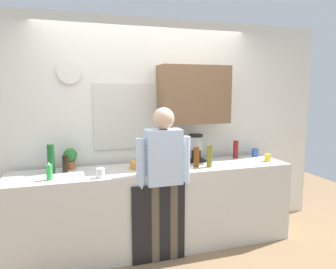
{
  "coord_description": "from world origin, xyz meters",
  "views": [
    {
      "loc": [
        -0.94,
        -3.06,
        1.77
      ],
      "look_at": [
        0.13,
        0.25,
        1.29
      ],
      "focal_mm": 34.52,
      "sensor_mm": 36.0,
      "label": 1
    }
  ],
  "objects_px": {
    "bottle_amber_beer": "(196,157)",
    "bottle_green_wine": "(51,159)",
    "potted_plant": "(70,157)",
    "mixing_bowl": "(140,165)",
    "dish_soap": "(49,172)",
    "coffee_maker": "(195,149)",
    "bottle_olive_oil": "(209,156)",
    "cup_yellow_cup": "(268,158)",
    "cup_white_mug": "(100,173)",
    "cup_blue_mug": "(255,153)",
    "person_at_sink": "(164,171)",
    "bottle_red_vinegar": "(236,149)",
    "bottle_dark_sauce": "(65,164)"
  },
  "relations": [
    {
      "from": "person_at_sink",
      "to": "cup_white_mug",
      "type": "bearing_deg",
      "value": 177.65
    },
    {
      "from": "bottle_green_wine",
      "to": "mixing_bowl",
      "type": "height_order",
      "value": "bottle_green_wine"
    },
    {
      "from": "bottle_olive_oil",
      "to": "bottle_dark_sauce",
      "type": "bearing_deg",
      "value": 170.56
    },
    {
      "from": "bottle_amber_beer",
      "to": "cup_yellow_cup",
      "type": "height_order",
      "value": "bottle_amber_beer"
    },
    {
      "from": "bottle_olive_oil",
      "to": "potted_plant",
      "type": "relative_size",
      "value": 1.09
    },
    {
      "from": "bottle_amber_beer",
      "to": "bottle_green_wine",
      "type": "xyz_separation_m",
      "value": [
        -1.53,
        0.24,
        0.03
      ]
    },
    {
      "from": "coffee_maker",
      "to": "cup_white_mug",
      "type": "distance_m",
      "value": 1.25
    },
    {
      "from": "coffee_maker",
      "to": "bottle_olive_oil",
      "type": "distance_m",
      "value": 0.35
    },
    {
      "from": "person_at_sink",
      "to": "cup_blue_mug",
      "type": "bearing_deg",
      "value": 24.44
    },
    {
      "from": "mixing_bowl",
      "to": "potted_plant",
      "type": "relative_size",
      "value": 0.96
    },
    {
      "from": "bottle_dark_sauce",
      "to": "bottle_red_vinegar",
      "type": "relative_size",
      "value": 0.82
    },
    {
      "from": "bottle_dark_sauce",
      "to": "bottle_amber_beer",
      "type": "relative_size",
      "value": 0.78
    },
    {
      "from": "bottle_red_vinegar",
      "to": "mixing_bowl",
      "type": "distance_m",
      "value": 1.29
    },
    {
      "from": "cup_white_mug",
      "to": "cup_yellow_cup",
      "type": "bearing_deg",
      "value": 3.75
    },
    {
      "from": "bottle_olive_oil",
      "to": "cup_white_mug",
      "type": "distance_m",
      "value": 1.22
    },
    {
      "from": "coffee_maker",
      "to": "person_at_sink",
      "type": "xyz_separation_m",
      "value": [
        -0.55,
        -0.5,
        -0.11
      ]
    },
    {
      "from": "bottle_amber_beer",
      "to": "bottle_green_wine",
      "type": "height_order",
      "value": "bottle_green_wine"
    },
    {
      "from": "bottle_amber_beer",
      "to": "cup_blue_mug",
      "type": "xyz_separation_m",
      "value": [
        0.96,
        0.31,
        -0.06
      ]
    },
    {
      "from": "cup_yellow_cup",
      "to": "person_at_sink",
      "type": "distance_m",
      "value": 1.4
    },
    {
      "from": "bottle_olive_oil",
      "to": "mixing_bowl",
      "type": "bearing_deg",
      "value": 166.86
    },
    {
      "from": "bottle_green_wine",
      "to": "cup_white_mug",
      "type": "bearing_deg",
      "value": -37.46
    },
    {
      "from": "cup_white_mug",
      "to": "potted_plant",
      "type": "height_order",
      "value": "potted_plant"
    },
    {
      "from": "bottle_amber_beer",
      "to": "person_at_sink",
      "type": "relative_size",
      "value": 0.14
    },
    {
      "from": "potted_plant",
      "to": "dish_soap",
      "type": "relative_size",
      "value": 1.28
    },
    {
      "from": "cup_blue_mug",
      "to": "mixing_bowl",
      "type": "height_order",
      "value": "cup_blue_mug"
    },
    {
      "from": "mixing_bowl",
      "to": "dish_soap",
      "type": "relative_size",
      "value": 1.22
    },
    {
      "from": "cup_white_mug",
      "to": "dish_soap",
      "type": "bearing_deg",
      "value": 171.3
    },
    {
      "from": "bottle_red_vinegar",
      "to": "bottle_amber_beer",
      "type": "distance_m",
      "value": 0.73
    },
    {
      "from": "bottle_olive_oil",
      "to": "bottle_green_wine",
      "type": "distance_m",
      "value": 1.7
    },
    {
      "from": "cup_yellow_cup",
      "to": "bottle_olive_oil",
      "type": "bearing_deg",
      "value": -176.5
    },
    {
      "from": "coffee_maker",
      "to": "bottle_dark_sauce",
      "type": "relative_size",
      "value": 1.83
    },
    {
      "from": "bottle_dark_sauce",
      "to": "bottle_olive_oil",
      "type": "bearing_deg",
      "value": -9.44
    },
    {
      "from": "person_at_sink",
      "to": "mixing_bowl",
      "type": "bearing_deg",
      "value": 121.31
    },
    {
      "from": "bottle_dark_sauce",
      "to": "person_at_sink",
      "type": "relative_size",
      "value": 0.11
    },
    {
      "from": "bottle_green_wine",
      "to": "bottle_olive_oil",
      "type": "bearing_deg",
      "value": -9.25
    },
    {
      "from": "cup_white_mug",
      "to": "dish_soap",
      "type": "distance_m",
      "value": 0.48
    },
    {
      "from": "cup_blue_mug",
      "to": "potted_plant",
      "type": "distance_m",
      "value": 2.3
    },
    {
      "from": "bottle_dark_sauce",
      "to": "bottle_amber_beer",
      "type": "xyz_separation_m",
      "value": [
        1.39,
        -0.22,
        0.02
      ]
    },
    {
      "from": "bottle_amber_beer",
      "to": "potted_plant",
      "type": "distance_m",
      "value": 1.38
    },
    {
      "from": "bottle_green_wine",
      "to": "person_at_sink",
      "type": "relative_size",
      "value": 0.19
    },
    {
      "from": "coffee_maker",
      "to": "potted_plant",
      "type": "distance_m",
      "value": 1.45
    },
    {
      "from": "cup_blue_mug",
      "to": "person_at_sink",
      "type": "height_order",
      "value": "person_at_sink"
    },
    {
      "from": "bottle_green_wine",
      "to": "potted_plant",
      "type": "distance_m",
      "value": 0.22
    },
    {
      "from": "bottle_olive_oil",
      "to": "bottle_amber_beer",
      "type": "bearing_deg",
      "value": 167.42
    },
    {
      "from": "bottle_olive_oil",
      "to": "mixing_bowl",
      "type": "height_order",
      "value": "bottle_olive_oil"
    },
    {
      "from": "cup_white_mug",
      "to": "cup_yellow_cup",
      "type": "relative_size",
      "value": 1.12
    },
    {
      "from": "bottle_dark_sauce",
      "to": "bottle_amber_beer",
      "type": "distance_m",
      "value": 1.41
    },
    {
      "from": "bottle_red_vinegar",
      "to": "bottle_green_wine",
      "type": "xyz_separation_m",
      "value": [
        -2.2,
        -0.06,
        0.04
      ]
    },
    {
      "from": "bottle_green_wine",
      "to": "bottle_red_vinegar",
      "type": "bearing_deg",
      "value": 1.61
    },
    {
      "from": "bottle_dark_sauce",
      "to": "cup_blue_mug",
      "type": "relative_size",
      "value": 1.8
    }
  ]
}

